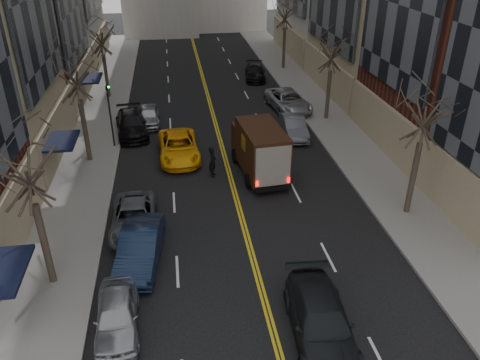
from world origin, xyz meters
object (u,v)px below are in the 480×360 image
at_px(observer_sedan, 321,321).
at_px(pedestrian, 213,162).
at_px(ups_truck, 259,150).
at_px(taxi, 179,147).

relative_size(observer_sedan, pedestrian, 2.79).
relative_size(ups_truck, observer_sedan, 1.12).
distance_m(observer_sedan, taxi, 16.97).
xyz_separation_m(ups_truck, observer_sedan, (-0.16, -13.29, -0.86)).
height_order(ups_truck, taxi, ups_truck).
bearing_deg(observer_sedan, taxi, 109.77).
distance_m(ups_truck, taxi, 5.76).
distance_m(observer_sedan, pedestrian, 13.66).
relative_size(ups_truck, taxi, 1.11).
bearing_deg(taxi, ups_truck, -34.32).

